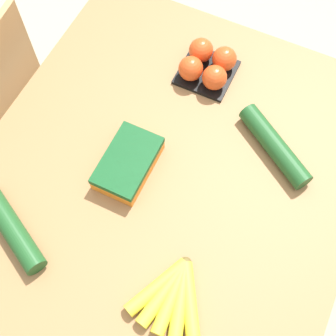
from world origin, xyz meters
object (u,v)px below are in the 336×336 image
banana_bunch (173,295)px  tomato_pack (207,65)px  carrot_bag (128,162)px  cucumber_far (11,227)px  cucumber_near (275,146)px

banana_bunch → tomato_pack: 0.65m
banana_bunch → tomato_pack: bearing=16.4°
carrot_bag → cucumber_far: size_ratio=0.77×
banana_bunch → tomato_pack: size_ratio=1.22×
banana_bunch → cucumber_far: cucumber_far is taller
carrot_bag → cucumber_near: size_ratio=0.80×
cucumber_near → cucumber_far: bearing=134.1°
carrot_bag → tomato_pack: bearing=-9.8°
cucumber_near → cucumber_far: 0.70m
tomato_pack → carrot_bag: 0.38m
carrot_bag → cucumber_near: (0.21, -0.33, -0.00)m
cucumber_far → cucumber_near: bearing=-45.9°
cucumber_near → tomato_pack: bearing=59.0°
tomato_pack → carrot_bag: (-0.37, 0.06, -0.01)m
tomato_pack → carrot_bag: tomato_pack is taller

